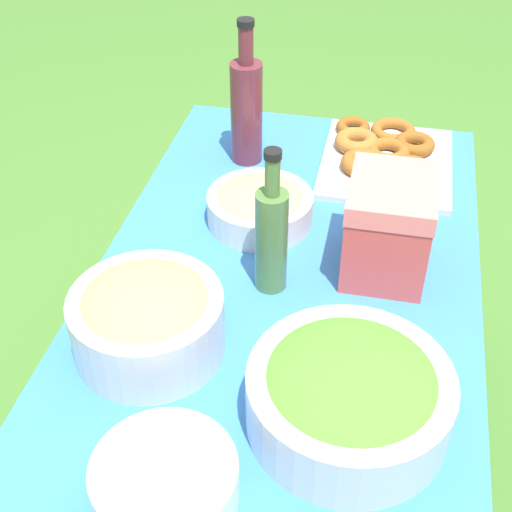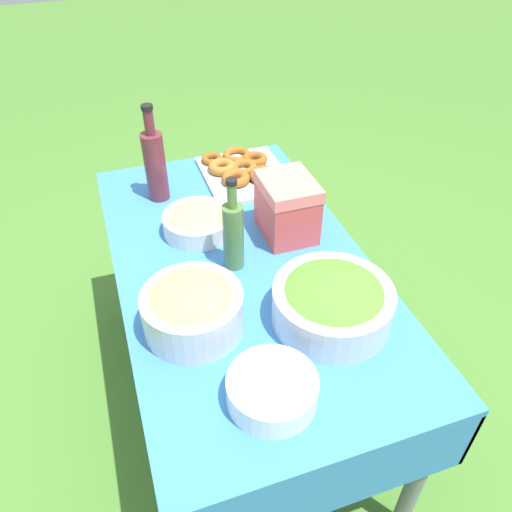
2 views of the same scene
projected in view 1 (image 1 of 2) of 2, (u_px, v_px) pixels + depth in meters
ground_plane at (278, 486)px, 1.85m from camera, size 14.00×14.00×0.00m
picnic_table at (283, 318)px, 1.47m from camera, size 1.38×0.76×0.70m
salad_bowl at (349, 394)px, 1.10m from camera, size 0.32×0.32×0.13m
pasta_bowl at (260, 205)px, 1.54m from camera, size 0.23×0.23×0.08m
donut_platter at (385, 155)px, 1.74m from camera, size 0.39×0.31×0.05m
plate_stack at (165, 482)px, 1.02m from camera, size 0.21×0.21×0.07m
olive_oil_bottle at (271, 236)px, 1.33m from camera, size 0.06×0.06×0.30m
wine_bottle at (246, 108)px, 1.68m from camera, size 0.08×0.08×0.35m
bread_bowl at (147, 318)px, 1.22m from camera, size 0.27×0.27×0.14m
cooler_box at (388, 226)px, 1.38m from camera, size 0.20×0.16×0.20m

